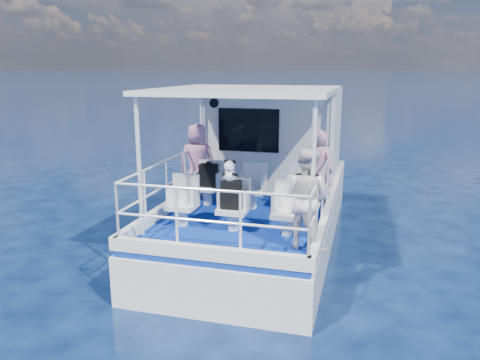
{
  "coord_description": "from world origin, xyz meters",
  "views": [
    {
      "loc": [
        2.05,
        -8.17,
        3.5
      ],
      "look_at": [
        -0.07,
        -0.4,
        1.58
      ],
      "focal_mm": 35.0,
      "sensor_mm": 36.0,
      "label": 1
    }
  ],
  "objects_px": {
    "passenger_port_fwd": "(198,161)",
    "panda": "(230,170)",
    "passenger_stbd_aft": "(306,198)",
    "backpack_center": "(231,195)"
  },
  "relations": [
    {
      "from": "passenger_stbd_aft",
      "to": "backpack_center",
      "type": "relative_size",
      "value": 3.27
    },
    {
      "from": "passenger_stbd_aft",
      "to": "backpack_center",
      "type": "height_order",
      "value": "passenger_stbd_aft"
    },
    {
      "from": "panda",
      "to": "passenger_port_fwd",
      "type": "bearing_deg",
      "value": 124.25
    },
    {
      "from": "passenger_port_fwd",
      "to": "passenger_stbd_aft",
      "type": "xyz_separation_m",
      "value": [
        2.5,
        -2.2,
        -0.01
      ]
    },
    {
      "from": "passenger_stbd_aft",
      "to": "panda",
      "type": "xyz_separation_m",
      "value": [
        -1.28,
        0.41,
        0.26
      ]
    },
    {
      "from": "passenger_port_fwd",
      "to": "panda",
      "type": "bearing_deg",
      "value": 116.97
    },
    {
      "from": "passenger_stbd_aft",
      "to": "backpack_center",
      "type": "bearing_deg",
      "value": 3.21
    },
    {
      "from": "passenger_port_fwd",
      "to": "backpack_center",
      "type": "bearing_deg",
      "value": 117.58
    },
    {
      "from": "passenger_stbd_aft",
      "to": "panda",
      "type": "bearing_deg",
      "value": 4.14
    },
    {
      "from": "passenger_port_fwd",
      "to": "panda",
      "type": "relative_size",
      "value": 4.42
    }
  ]
}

